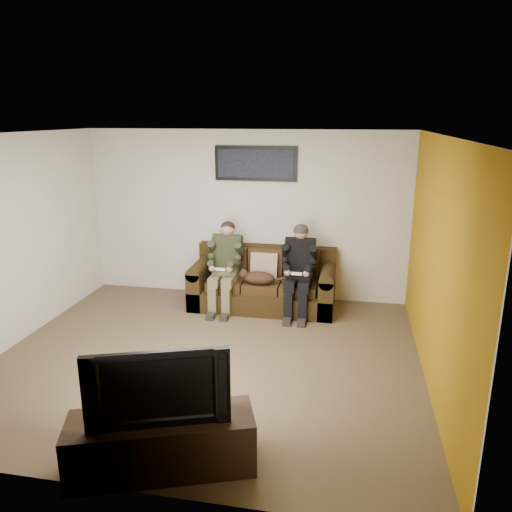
% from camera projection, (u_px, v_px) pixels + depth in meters
% --- Properties ---
extents(floor, '(5.00, 5.00, 0.00)m').
position_uv_depth(floor, '(208.00, 357.00, 5.98)').
color(floor, brown).
rests_on(floor, ground).
extents(ceiling, '(5.00, 5.00, 0.00)m').
position_uv_depth(ceiling, '(202.00, 135.00, 5.27)').
color(ceiling, silver).
rests_on(ceiling, ground).
extents(wall_back, '(5.00, 0.00, 5.00)m').
position_uv_depth(wall_back, '(246.00, 215.00, 7.75)').
color(wall_back, beige).
rests_on(wall_back, ground).
extents(wall_front, '(5.00, 0.00, 5.00)m').
position_uv_depth(wall_front, '(114.00, 337.00, 3.50)').
color(wall_front, beige).
rests_on(wall_front, ground).
extents(wall_left, '(0.00, 4.50, 4.50)m').
position_uv_depth(wall_left, '(8.00, 243.00, 6.07)').
color(wall_left, beige).
rests_on(wall_left, ground).
extents(wall_right, '(0.00, 4.50, 4.50)m').
position_uv_depth(wall_right, '(437.00, 265.00, 5.17)').
color(wall_right, beige).
rests_on(wall_right, ground).
extents(accent_wall_right, '(0.00, 4.50, 4.50)m').
position_uv_depth(accent_wall_right, '(436.00, 265.00, 5.18)').
color(accent_wall_right, '#A27510').
rests_on(accent_wall_right, ground).
extents(sofa, '(2.12, 0.92, 0.87)m').
position_uv_depth(sofa, '(264.00, 284.00, 7.55)').
color(sofa, black).
rests_on(sofa, ground).
extents(throw_pillow, '(0.41, 0.19, 0.40)m').
position_uv_depth(throw_pillow, '(264.00, 265.00, 7.51)').
color(throw_pillow, tan).
rests_on(throw_pillow, sofa).
extents(throw_blanket, '(0.43, 0.21, 0.08)m').
position_uv_depth(throw_blanket, '(226.00, 244.00, 7.77)').
color(throw_blanket, tan).
rests_on(throw_blanket, sofa).
extents(person_left, '(0.51, 0.87, 1.28)m').
position_uv_depth(person_left, '(225.00, 261.00, 7.38)').
color(person_left, '#6A6642').
rests_on(person_left, sofa).
extents(person_right, '(0.51, 0.86, 1.29)m').
position_uv_depth(person_right, '(299.00, 265.00, 7.18)').
color(person_right, black).
rests_on(person_right, sofa).
extents(cat, '(0.66, 0.26, 0.24)m').
position_uv_depth(cat, '(258.00, 277.00, 7.24)').
color(cat, '#472B1B').
rests_on(cat, sofa).
extents(framed_poster, '(1.25, 0.05, 0.52)m').
position_uv_depth(framed_poster, '(256.00, 164.00, 7.47)').
color(framed_poster, black).
rests_on(framed_poster, wall_back).
extents(tv_stand, '(1.57, 0.95, 0.47)m').
position_uv_depth(tv_stand, '(162.00, 444.00, 4.04)').
color(tv_stand, black).
rests_on(tv_stand, ground).
extents(television, '(1.10, 0.51, 0.64)m').
position_uv_depth(television, '(158.00, 383.00, 3.89)').
color(television, black).
rests_on(television, tv_stand).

